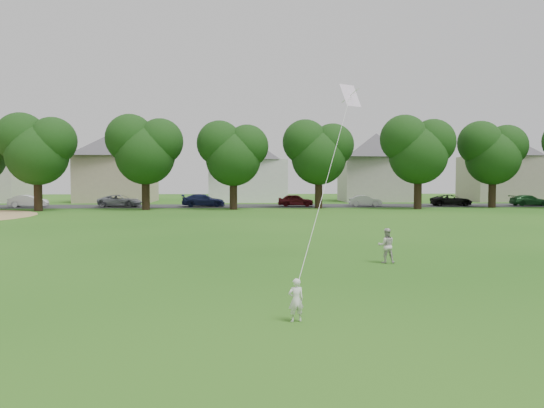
{
  "coord_description": "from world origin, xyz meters",
  "views": [
    {
      "loc": [
        -0.54,
        -13.66,
        3.12
      ],
      "look_at": [
        0.3,
        2.0,
        2.3
      ],
      "focal_mm": 35.0,
      "sensor_mm": 36.0,
      "label": 1
    }
  ],
  "objects": [
    {
      "name": "tree_row",
      "position": [
        3.98,
        36.45,
        5.93
      ],
      "size": [
        80.77,
        9.08,
        9.42
      ],
      "color": "black",
      "rests_on": "ground"
    },
    {
      "name": "ground",
      "position": [
        0.0,
        0.0,
        0.0
      ],
      "size": [
        160.0,
        160.0,
        0.0
      ],
      "primitive_type": "plane",
      "color": "#1B4F12",
      "rests_on": "ground"
    },
    {
      "name": "house_row",
      "position": [
        -0.01,
        52.0,
        5.01
      ],
      "size": [
        77.06,
        13.83,
        10.3
      ],
      "color": "beige",
      "rests_on": "ground"
    },
    {
      "name": "street",
      "position": [
        0.0,
        42.0,
        0.01
      ],
      "size": [
        90.0,
        7.0,
        0.01
      ],
      "primitive_type": "cube",
      "color": "#2D2D30",
      "rests_on": "ground"
    },
    {
      "name": "parked_cars",
      "position": [
        3.64,
        41.0,
        0.61
      ],
      "size": [
        71.79,
        2.58,
        1.29
      ],
      "color": "black",
      "rests_on": "ground"
    },
    {
      "name": "older_boy",
      "position": [
        4.58,
        5.04,
        0.63
      ],
      "size": [
        0.64,
        0.52,
        1.26
      ],
      "primitive_type": "imported",
      "rotation": [
        0.0,
        0.0,
        3.07
      ],
      "color": "beige",
      "rests_on": "ground"
    },
    {
      "name": "kite",
      "position": [
        1.99,
        1.71,
        3.39
      ],
      "size": [
        1.92,
        4.62,
        10.38
      ],
      "color": "white",
      "rests_on": "ground"
    },
    {
      "name": "toddler",
      "position": [
        0.57,
        -2.48,
        0.47
      ],
      "size": [
        0.39,
        0.3,
        0.94
      ],
      "primitive_type": "imported",
      "rotation": [
        0.0,
        0.0,
        3.38
      ],
      "color": "white",
      "rests_on": "ground"
    }
  ]
}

